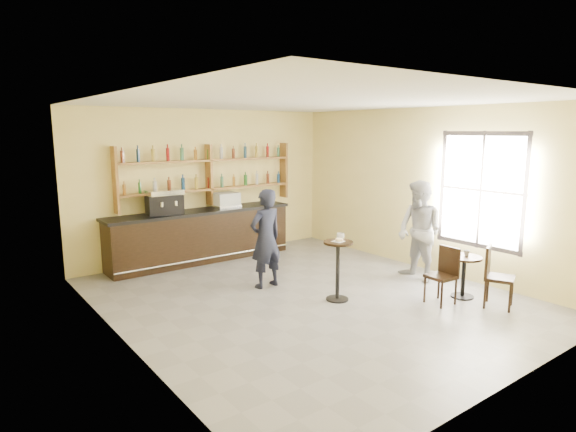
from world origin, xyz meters
TOP-DOWN VIEW (x-y plane):
  - floor at (0.00, 0.00)m, footprint 7.00×7.00m
  - ceiling at (0.00, 0.00)m, footprint 7.00×7.00m
  - wall_back at (0.00, 3.50)m, footprint 7.00×0.00m
  - wall_front at (0.00, -3.50)m, footprint 7.00×0.00m
  - wall_left at (-3.00, 0.00)m, footprint 0.00×7.00m
  - wall_right at (3.00, 0.00)m, footprint 0.00×7.00m
  - window_pane at (2.99, -1.20)m, footprint 0.00×2.00m
  - window_frame at (2.99, -1.20)m, footprint 0.04×1.70m
  - shelf_unit at (0.00, 3.37)m, footprint 4.00×0.26m
  - liquor_bottles at (0.00, 3.37)m, footprint 3.68×0.10m
  - bar_counter at (-0.34, 3.15)m, footprint 4.05×0.79m
  - espresso_machine at (-1.13, 3.15)m, footprint 0.74×0.54m
  - pastry_case at (0.27, 3.15)m, footprint 0.56×0.45m
  - pedestal_table at (0.33, -0.38)m, footprint 0.53×0.53m
  - napkin at (0.33, -0.38)m, footprint 0.21×0.21m
  - donut at (0.34, -0.39)m, footprint 0.15×0.15m
  - cup_pedestal at (0.47, -0.28)m, footprint 0.15×0.15m
  - man_main at (-0.22, 0.89)m, footprint 0.67×0.46m
  - cafe_table at (2.09, -1.54)m, footprint 0.61×0.61m
  - cup_cafe at (2.14, -1.54)m, footprint 0.13×0.13m
  - chair_west at (1.54, -1.49)m, footprint 0.42×0.42m
  - chair_south at (2.14, -2.14)m, footprint 0.56×0.56m
  - patron_second at (2.25, -0.49)m, footprint 0.82×0.99m

SIDE VIEW (x-z plane):
  - floor at x=0.00m, z-range 0.00..0.00m
  - cafe_table at x=2.09m, z-range 0.00..0.70m
  - chair_west at x=1.54m, z-range 0.00..0.92m
  - chair_south at x=2.14m, z-range 0.00..0.97m
  - pedestal_table at x=0.33m, z-range 0.00..0.99m
  - bar_counter at x=-0.34m, z-range 0.00..1.10m
  - cup_cafe at x=2.14m, z-range 0.70..0.80m
  - man_main at x=-0.22m, z-range 0.00..1.76m
  - patron_second at x=2.25m, z-range 0.00..1.86m
  - napkin at x=0.33m, z-range 0.99..0.99m
  - donut at x=0.34m, z-range 0.99..1.04m
  - cup_pedestal at x=0.47m, z-range 0.99..1.09m
  - pastry_case at x=0.27m, z-range 1.10..1.42m
  - espresso_machine at x=-1.13m, z-range 1.10..1.59m
  - wall_back at x=0.00m, z-range -1.90..5.10m
  - wall_front at x=0.00m, z-range -1.90..5.10m
  - wall_left at x=-3.00m, z-range -1.90..5.10m
  - wall_right at x=3.00m, z-range -1.90..5.10m
  - window_frame at x=2.99m, z-range 0.65..2.75m
  - window_pane at x=2.99m, z-range 0.70..2.70m
  - shelf_unit at x=0.00m, z-range 1.11..2.51m
  - liquor_bottles at x=0.00m, z-range 1.48..2.48m
  - ceiling at x=0.00m, z-range 3.20..3.20m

